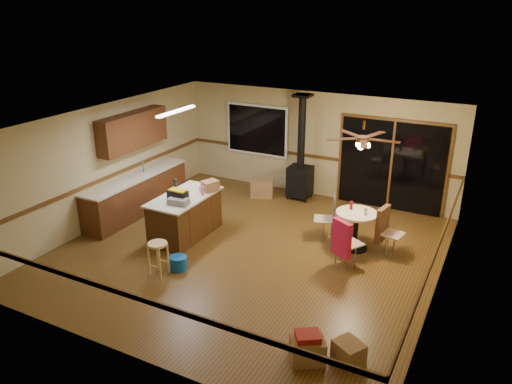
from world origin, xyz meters
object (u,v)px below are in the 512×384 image
Objects in this scene: toolbox_grey at (178,201)px; chair_right at (384,225)px; chair_left at (329,213)px; box_under_window at (262,188)px; bar_stool at (158,259)px; toolbox_black at (178,196)px; box_corner_b at (349,352)px; box_corner_a at (307,349)px; blue_bucket at (178,263)px; wood_stove at (300,171)px; kitchen_island at (185,216)px; dining_table at (356,224)px; chair_near at (343,238)px.

chair_right is at bearing 23.17° from toolbox_grey.
box_under_window is at bearing 146.33° from chair_left.
toolbox_grey is at bearing 106.10° from bar_stool.
toolbox_grey is at bearing -94.42° from box_under_window.
toolbox_black reaches higher than box_corner_b.
box_corner_a reaches higher than box_corner_b.
bar_stool is at bearing -123.16° from blue_bucket.
blue_bucket is (0.20, 0.31, -0.19)m from bar_stool.
box_corner_a is (3.66, -2.16, -0.83)m from toolbox_black.
chair_left is (1.41, -1.84, -0.14)m from wood_stove.
wood_stove reaches higher than blue_bucket.
toolbox_black is at bearing 127.90° from toolbox_grey.
chair_right is 1.82× the size of box_corner_b.
toolbox_black is at bearing -78.81° from kitchen_island.
chair_right reaches higher than bar_stool.
box_corner_a is at bearing -74.65° from chair_left.
chair_right is (3.35, 2.69, 0.28)m from bar_stool.
chair_right is (3.83, 1.15, 0.14)m from kitchen_island.
box_corner_b is at bearing -10.36° from bar_stool.
toolbox_grey is 0.49× the size of dining_table.
blue_bucket is 0.68× the size of box_corner_a.
dining_table is 3.44m from box_corner_b.
kitchen_island is 4.24× the size of toolbox_grey.
box_under_window is (0.24, 3.17, -0.74)m from toolbox_grey.
toolbox_black is 3.16m from box_under_window.
chair_right is at bearing 88.13° from box_corner_a.
bar_stool is 0.78× the size of dining_table.
chair_right is (3.15, 2.38, 0.47)m from blue_bucket.
chair_near is 2.64m from box_corner_b.
chair_left is at bearing 24.05° from kitchen_island.
chair_left is at bearing 167.23° from dining_table.
kitchen_island is at bearing 107.41° from bar_stool.
chair_near is at bearing -54.50° from wood_stove.
box_corner_a reaches higher than blue_bucket.
toolbox_grey reaches higher than box_corner_a.
toolbox_black is at bearing 155.15° from box_corner_b.
dining_table is at bearing -44.44° from wood_stove.
toolbox_black is 1.43m from blue_bucket.
chair_right is 3.80m from box_under_window.
box_corner_a is 1.19× the size of box_corner_b.
box_under_window reaches higher than box_corner_a.
blue_bucket is at bearing -142.92° from chair_right.
wood_stove is 3.60× the size of chair_near.
bar_stool is 0.90× the size of chair_near.
toolbox_grey is 3.24m from chair_near.
kitchen_island is at bearing 146.67° from box_corner_a.
box_corner_b is (3.83, -4.97, -0.06)m from box_under_window.
chair_left is at bearing 32.53° from toolbox_grey.
dining_table is at bearing 90.34° from chair_near.
wood_stove is 3.09× the size of dining_table.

